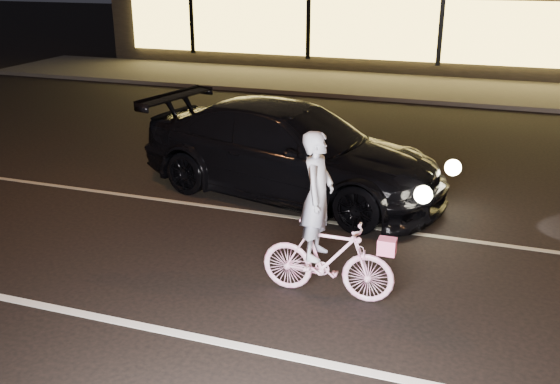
% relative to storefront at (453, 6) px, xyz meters
% --- Properties ---
extents(ground, '(90.00, 90.00, 0.00)m').
position_rel_storefront_xyz_m(ground, '(0.00, -18.97, -2.15)').
color(ground, black).
rests_on(ground, ground).
extents(lane_stripe_near, '(60.00, 0.12, 0.01)m').
position_rel_storefront_xyz_m(lane_stripe_near, '(0.00, -20.47, -2.14)').
color(lane_stripe_near, silver).
rests_on(lane_stripe_near, ground).
extents(lane_stripe_far, '(60.00, 0.10, 0.01)m').
position_rel_storefront_xyz_m(lane_stripe_far, '(0.00, -16.97, -2.14)').
color(lane_stripe_far, gray).
rests_on(lane_stripe_far, ground).
extents(sidewalk, '(30.00, 4.00, 0.12)m').
position_rel_storefront_xyz_m(sidewalk, '(0.00, -5.97, -2.09)').
color(sidewalk, '#383533').
rests_on(sidewalk, ground).
extents(storefront, '(25.40, 8.42, 4.20)m').
position_rel_storefront_xyz_m(storefront, '(0.00, 0.00, 0.00)').
color(storefront, black).
rests_on(storefront, ground).
extents(cyclist, '(1.61, 0.55, 2.03)m').
position_rel_storefront_xyz_m(cyclist, '(0.18, -19.14, -1.43)').
color(cyclist, '#D54594').
rests_on(cyclist, ground).
extents(sedan, '(5.67, 3.24, 1.55)m').
position_rel_storefront_xyz_m(sedan, '(-1.27, -15.96, -1.37)').
color(sedan, black).
rests_on(sedan, ground).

